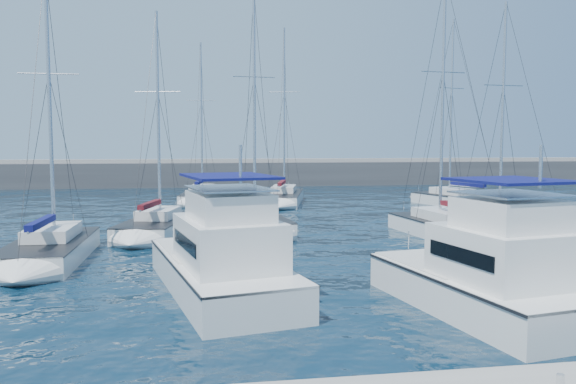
{
  "coord_description": "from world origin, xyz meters",
  "views": [
    {
      "loc": [
        -6.87,
        -20.65,
        5.32
      ],
      "look_at": [
        -2.72,
        6.23,
        3.0
      ],
      "focal_mm": 35.0,
      "sensor_mm": 36.0,
      "label": 1
    }
  ],
  "objects": [
    {
      "name": "ground",
      "position": [
        0.0,
        0.0,
        0.0
      ],
      "size": [
        220.0,
        220.0,
        0.0
      ],
      "primitive_type": "plane",
      "color": "black",
      "rests_on": "ground"
    },
    {
      "name": "breakwater",
      "position": [
        0.0,
        52.0,
        1.05
      ],
      "size": [
        160.0,
        6.0,
        4.45
      ],
      "color": "#424244",
      "rests_on": "ground"
    },
    {
      "name": "dock_cleat_centre",
      "position": [
        0.0,
        -11.0,
        0.72
      ],
      "size": [
        0.16,
        0.16,
        0.25
      ],
      "primitive_type": "cylinder",
      "color": "silver",
      "rests_on": "dock"
    },
    {
      "name": "motor_yacht_port_inner",
      "position": [
        -6.17,
        -0.93,
        1.13
      ],
      "size": [
        5.58,
        10.37,
        4.69
      ],
      "rotation": [
        0.0,
        0.0,
        0.22
      ],
      "color": "silver",
      "rests_on": "ground"
    },
    {
      "name": "motor_yacht_stbd_inner",
      "position": [
        2.05,
        -4.5,
        1.13
      ],
      "size": [
        5.19,
        8.67,
        4.69
      ],
      "rotation": [
        0.0,
        0.0,
        0.18
      ],
      "color": "silver",
      "rests_on": "ground"
    },
    {
      "name": "sailboat_mid_a",
      "position": [
        -13.75,
        6.05,
        0.51
      ],
      "size": [
        3.12,
        8.27,
        13.63
      ],
      "rotation": [
        0.0,
        0.0,
        0.01
      ],
      "color": "silver",
      "rests_on": "ground"
    },
    {
      "name": "sailboat_mid_b",
      "position": [
        -9.49,
        12.66,
        0.51
      ],
      "size": [
        4.54,
        8.06,
        13.37
      ],
      "rotation": [
        0.0,
        0.0,
        -0.2
      ],
      "color": "silver",
      "rests_on": "ground"
    },
    {
      "name": "sailboat_mid_c",
      "position": [
        -3.53,
        13.3,
        0.54
      ],
      "size": [
        3.74,
        8.02,
        15.11
      ],
      "rotation": [
        0.0,
        0.0,
        0.1
      ],
      "color": "silver",
      "rests_on": "ground"
    },
    {
      "name": "sailboat_mid_d",
      "position": [
        7.0,
        9.31,
        0.51
      ],
      "size": [
        4.13,
        9.6,
        15.14
      ],
      "rotation": [
        0.0,
        0.0,
        0.11
      ],
      "color": "silver",
      "rests_on": "ground"
    },
    {
      "name": "sailboat_mid_e",
      "position": [
        11.44,
        10.66,
        0.51
      ],
      "size": [
        3.8,
        8.75,
        14.22
      ],
      "rotation": [
        0.0,
        0.0,
        0.09
      ],
      "color": "silver",
      "rests_on": "ground"
    },
    {
      "name": "sailboat_back_a",
      "position": [
        -6.91,
        31.5,
        0.52
      ],
      "size": [
        4.11,
        9.39,
        14.98
      ],
      "rotation": [
        0.0,
        0.0,
        -0.12
      ],
      "color": "silver",
      "rests_on": "ground"
    },
    {
      "name": "sailboat_back_b",
      "position": [
        0.45,
        29.47,
        0.52
      ],
      "size": [
        5.33,
        10.3,
        16.15
      ],
      "rotation": [
        0.0,
        0.0,
        -0.23
      ],
      "color": "silver",
      "rests_on": "ground"
    },
    {
      "name": "sailboat_back_c",
      "position": [
        14.81,
        24.77,
        0.54
      ],
      "size": [
        5.34,
        9.1,
        16.32
      ],
      "rotation": [
        0.0,
        0.0,
        0.28
      ],
      "color": "silver",
      "rests_on": "ground"
    }
  ]
}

